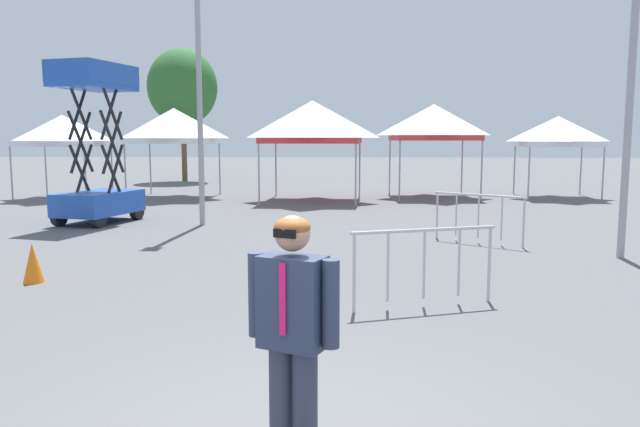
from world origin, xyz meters
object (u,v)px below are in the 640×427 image
Objects in this scene: canopy_tent_right_of_center at (174,126)px; crowd_barrier_near_person at (424,252)px; tree_behind_tents_center at (182,87)px; canopy_tent_far_left at (62,131)px; scissor_lift at (98,176)px; canopy_tent_behind_center at (312,122)px; canopy_tent_left_of_center at (558,131)px; crowd_barrier_mid_lot at (479,209)px; traffic_cone_lot_center at (33,263)px; person_foreground at (293,330)px; canopy_tent_behind_left at (434,122)px; light_pole_near_lift at (198,40)px.

crowd_barrier_near_person is at bearing -62.86° from canopy_tent_right_of_center.
tree_behind_tents_center is at bearing 103.09° from canopy_tent_right_of_center.
scissor_lift reaches higher than canopy_tent_far_left.
canopy_tent_behind_center reaches higher than crowd_barrier_near_person.
canopy_tent_left_of_center is 11.88m from crowd_barrier_mid_lot.
traffic_cone_lot_center is at bearing -66.50° from canopy_tent_far_left.
canopy_tent_behind_center is 2.04× the size of person_foreground.
crowd_barrier_near_person is (9.79, -24.00, -4.17)m from tree_behind_tents_center.
person_foreground is 29.78m from tree_behind_tents_center.
canopy_tent_behind_left is 1.15× the size of canopy_tent_left_of_center.
tree_behind_tents_center reaches higher than canopy_tent_left_of_center.
crowd_barrier_near_person is at bearing 72.33° from person_foreground.
tree_behind_tents_center reaches higher than person_foreground.
scissor_lift is at bearing -90.44° from canopy_tent_right_of_center.
canopy_tent_far_left is 14.84m from traffic_cone_lot_center.
light_pole_near_lift reaches higher than tree_behind_tents_center.
crowd_barrier_near_person is (2.35, -14.01, -2.10)m from canopy_tent_behind_center.
traffic_cone_lot_center is (1.72, -13.93, -2.43)m from canopy_tent_right_of_center.
canopy_tent_right_of_center is 0.41× the size of light_pole_near_lift.
canopy_tent_behind_center is 9.44m from canopy_tent_left_of_center.
canopy_tent_behind_center is 1.02× the size of canopy_tent_behind_left.
canopy_tent_behind_left is 2.07× the size of crowd_barrier_mid_lot.
scissor_lift is 16.59m from tree_behind_tents_center.
light_pole_near_lift is (-2.52, -6.36, 1.91)m from canopy_tent_behind_center.
traffic_cone_lot_center is (-8.21, -14.66, -2.56)m from canopy_tent_behind_left.
crowd_barrier_mid_lot is at bearing -64.90° from canopy_tent_behind_center.
canopy_tent_behind_center is at bearing 93.09° from person_foreground.
light_pole_near_lift is 17.08m from tree_behind_tents_center.
canopy_tent_behind_left is (4.57, 1.76, 0.02)m from canopy_tent_behind_center.
canopy_tent_behind_center is at bearing -158.93° from canopy_tent_behind_left.
tree_behind_tents_center is 11.05× the size of traffic_cone_lot_center.
canopy_tent_behind_center is 14.36m from crowd_barrier_near_person.
crowd_barrier_mid_lot is (9.55, -2.79, -0.51)m from scissor_lift.
crowd_barrier_mid_lot is at bearing -34.61° from canopy_tent_far_left.
light_pole_near_lift is 4.20× the size of crowd_barrier_near_person.
canopy_tent_behind_left is 10.83m from crowd_barrier_mid_lot.
traffic_cone_lot_center is (3.81, -22.90, -4.61)m from tree_behind_tents_center.
canopy_tent_behind_center is at bearing 74.27° from traffic_cone_lot_center.
canopy_tent_behind_left is 5.69× the size of traffic_cone_lot_center.
person_foreground is 9.97m from crowd_barrier_mid_lot.
canopy_tent_behind_left is at bearing 87.69° from crowd_barrier_mid_lot.
tree_behind_tents_center is at bearing 106.58° from person_foreground.
crowd_barrier_mid_lot is (-5.13, -10.57, -1.78)m from canopy_tent_left_of_center.
person_foreground is at bearing -71.84° from canopy_tent_right_of_center.
scissor_lift is at bearing 117.59° from person_foreground.
canopy_tent_behind_left is 0.52× the size of tree_behind_tents_center.
traffic_cone_lot_center is at bearing -119.24° from canopy_tent_behind_left.
light_pole_near_lift reaches higher than canopy_tent_behind_left.
light_pole_near_lift is at bearing 106.39° from person_foreground.
canopy_tent_right_of_center is at bearing 169.10° from canopy_tent_behind_center.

